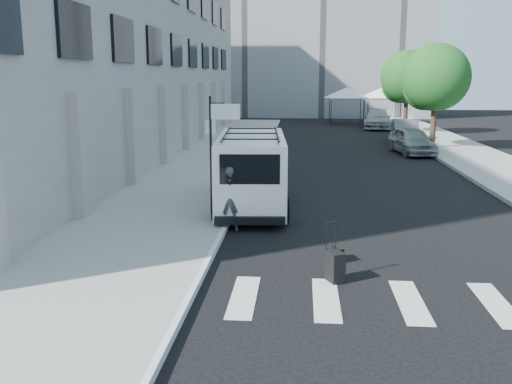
% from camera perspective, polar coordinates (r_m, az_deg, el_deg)
% --- Properties ---
extents(ground, '(120.00, 120.00, 0.00)m').
position_cam_1_polar(ground, '(14.10, 4.07, -5.96)').
color(ground, black).
rests_on(ground, ground).
extents(sidewalk_left, '(4.50, 48.00, 0.15)m').
position_cam_1_polar(sidewalk_left, '(30.05, -3.76, 3.60)').
color(sidewalk_left, gray).
rests_on(sidewalk_left, ground).
extents(sidewalk_right, '(4.00, 56.00, 0.15)m').
position_cam_1_polar(sidewalk_right, '(34.86, 19.41, 4.08)').
color(sidewalk_right, gray).
rests_on(sidewalk_right, ground).
extents(building_left, '(10.00, 44.00, 12.00)m').
position_cam_1_polar(building_left, '(33.55, -16.13, 14.16)').
color(building_left, gray).
rests_on(building_left, ground).
extents(sign_pole, '(1.03, 0.07, 3.50)m').
position_cam_1_polar(sign_pole, '(16.90, -3.78, 6.17)').
color(sign_pole, black).
rests_on(sign_pole, sidewalk_left).
extents(tree_near, '(3.80, 3.83, 6.03)m').
position_cam_1_polar(tree_near, '(34.41, 17.33, 10.64)').
color(tree_near, black).
rests_on(tree_near, ground).
extents(tree_far, '(3.80, 3.83, 6.03)m').
position_cam_1_polar(tree_far, '(43.24, 14.72, 10.88)').
color(tree_far, black).
rests_on(tree_far, ground).
extents(tent_left, '(4.00, 4.00, 3.20)m').
position_cam_1_polar(tent_left, '(51.61, 9.05, 9.77)').
color(tent_left, black).
rests_on(tent_left, ground).
extents(tent_right, '(4.00, 4.00, 3.20)m').
position_cam_1_polar(tent_right, '(52.45, 12.55, 9.66)').
color(tent_right, black).
rests_on(tent_right, ground).
extents(businessman, '(0.68, 0.46, 1.84)m').
position_cam_1_polar(businessman, '(15.74, -2.63, -0.61)').
color(businessman, '#3B3B3E').
rests_on(businessman, ground).
extents(briefcase, '(0.27, 0.45, 0.34)m').
position_cam_1_polar(briefcase, '(13.49, 8.19, -6.12)').
color(briefcase, black).
rests_on(briefcase, ground).
extents(suitcase, '(0.44, 0.52, 1.24)m').
position_cam_1_polar(suitcase, '(12.12, 7.88, -7.38)').
color(suitcase, black).
rests_on(suitcase, ground).
extents(cargo_van, '(2.55, 6.40, 2.36)m').
position_cam_1_polar(cargo_van, '(18.48, -0.43, 2.18)').
color(cargo_van, white).
rests_on(cargo_van, ground).
extents(parked_car_a, '(2.30, 4.51, 1.47)m').
position_cam_1_polar(parked_car_a, '(32.34, 15.34, 4.96)').
color(parked_car_a, '#929499').
rests_on(parked_car_a, ground).
extents(parked_car_b, '(1.79, 4.44, 1.43)m').
position_cam_1_polar(parked_car_b, '(38.50, 14.69, 5.97)').
color(parked_car_b, slate).
rests_on(parked_car_b, ground).
extents(parked_car_c, '(2.68, 5.48, 1.53)m').
position_cam_1_polar(parked_car_c, '(47.38, 12.03, 7.15)').
color(parked_car_c, '#989B9F').
rests_on(parked_car_c, ground).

